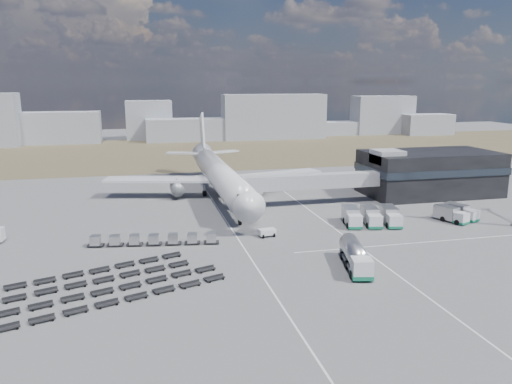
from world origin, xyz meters
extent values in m
plane|color=#565659|center=(0.00, 0.00, 0.00)|extent=(420.00, 420.00, 0.00)
cube|color=brown|center=(0.00, 110.00, 0.01)|extent=(420.00, 90.00, 0.01)
cube|color=silver|center=(-2.00, 5.00, 0.01)|extent=(0.25, 110.00, 0.01)
cube|color=silver|center=(16.00, 5.00, 0.01)|extent=(0.25, 110.00, 0.01)
cube|color=silver|center=(25.00, -8.00, 0.01)|extent=(40.00, 0.25, 0.01)
cube|color=black|center=(48.00, 24.00, 5.00)|extent=(30.00, 16.00, 10.00)
cube|color=#262D38|center=(48.00, 24.00, 6.20)|extent=(30.40, 16.40, 1.60)
cube|color=#939399|center=(36.00, 22.00, 9.50)|extent=(6.00, 6.00, 3.00)
cube|color=#939399|center=(18.10, 20.50, 5.10)|extent=(29.80, 3.00, 3.00)
cube|color=#939399|center=(4.70, 20.00, 5.10)|extent=(4.00, 3.60, 3.40)
cylinder|color=slate|center=(6.20, 20.50, 2.55)|extent=(0.70, 0.70, 5.10)
cylinder|color=black|center=(6.20, 20.50, 0.45)|extent=(1.40, 0.90, 1.40)
cylinder|color=silver|center=(0.00, 30.00, 5.30)|extent=(5.60, 48.00, 5.60)
cone|color=silver|center=(0.00, 3.50, 5.30)|extent=(5.60, 5.00, 5.60)
cone|color=silver|center=(0.00, 58.00, 6.10)|extent=(5.60, 8.00, 5.60)
cube|color=black|center=(0.00, 5.50, 6.10)|extent=(2.20, 2.00, 0.80)
cube|color=silver|center=(-13.00, 35.00, 4.10)|extent=(25.59, 11.38, 0.50)
cube|color=silver|center=(13.00, 35.00, 4.10)|extent=(25.59, 11.38, 0.50)
cylinder|color=slate|center=(-9.50, 33.00, 2.40)|extent=(3.00, 5.00, 3.00)
cylinder|color=slate|center=(9.50, 33.00, 2.40)|extent=(3.00, 5.00, 3.00)
cube|color=silver|center=(-5.50, 60.00, 6.50)|extent=(9.49, 5.63, 0.35)
cube|color=silver|center=(5.50, 60.00, 6.50)|extent=(9.49, 5.63, 0.35)
cube|color=silver|center=(0.00, 61.00, 11.80)|extent=(0.50, 9.06, 11.45)
cylinder|color=slate|center=(0.00, 9.00, 1.25)|extent=(0.50, 0.50, 2.50)
cylinder|color=slate|center=(-3.20, 34.00, 1.25)|extent=(0.60, 0.60, 2.50)
cylinder|color=slate|center=(3.20, 34.00, 1.25)|extent=(0.60, 0.60, 2.50)
cylinder|color=black|center=(0.00, 9.00, 0.50)|extent=(0.50, 1.20, 1.20)
cube|color=#90939D|center=(-54.21, 148.75, 6.64)|extent=(42.63, 12.00, 13.27)
cube|color=#90939D|center=(-12.16, 156.60, 8.70)|extent=(20.37, 12.00, 17.41)
cube|color=#90939D|center=(9.35, 145.25, 4.90)|extent=(46.83, 12.00, 9.81)
cube|color=#90939D|center=(43.43, 144.43, 10.10)|extent=(46.94, 12.00, 20.21)
cube|color=#90939D|center=(73.88, 154.41, 3.18)|extent=(40.56, 12.00, 6.37)
cube|color=#90939D|center=(102.64, 153.66, 9.43)|extent=(29.95, 12.00, 18.86)
cube|color=#90939D|center=(122.39, 145.23, 5.02)|extent=(24.45, 12.00, 10.05)
cube|color=silver|center=(10.52, -20.16, 1.61)|extent=(3.20, 3.20, 2.56)
cube|color=#136D4D|center=(10.52, -20.16, 0.61)|extent=(3.33, 3.33, 0.56)
cylinder|color=#B1B1B6|center=(11.74, -14.86, 2.11)|extent=(4.58, 8.74, 2.78)
cube|color=slate|center=(11.74, -14.86, 0.83)|extent=(4.47, 8.72, 0.39)
cylinder|color=black|center=(11.37, -16.48, 0.56)|extent=(3.09, 1.84, 1.22)
cube|color=silver|center=(3.04, 0.95, 0.67)|extent=(3.07, 2.03, 1.33)
cube|color=silver|center=(3.37, 37.72, 1.76)|extent=(2.81, 6.67, 3.08)
cube|color=#136D4D|center=(3.37, 37.72, 0.50)|extent=(2.92, 6.78, 0.50)
cube|color=silver|center=(19.41, 1.76, 1.36)|extent=(2.84, 2.76, 2.31)
cube|color=#136D4D|center=(19.41, 1.76, 0.47)|extent=(2.96, 2.88, 0.47)
cube|color=#B1B1B6|center=(20.17, 5.35, 1.78)|extent=(3.46, 5.24, 2.73)
cube|color=silver|center=(22.90, 1.02, 1.36)|extent=(2.84, 2.76, 2.31)
cube|color=#136D4D|center=(22.90, 1.02, 0.47)|extent=(2.96, 2.88, 0.47)
cube|color=#B1B1B6|center=(23.66, 4.61, 1.78)|extent=(3.46, 5.24, 2.73)
cube|color=silver|center=(26.39, 0.28, 1.36)|extent=(2.84, 2.76, 2.31)
cube|color=#136D4D|center=(26.39, 0.28, 0.47)|extent=(2.96, 2.88, 0.47)
cube|color=#B1B1B6|center=(27.15, 3.88, 1.78)|extent=(3.46, 5.24, 2.73)
cube|color=silver|center=(39.72, -0.15, 1.21)|extent=(2.73, 2.67, 2.05)
cube|color=#136D4D|center=(39.72, -0.15, 0.42)|extent=(2.85, 2.79, 0.42)
cube|color=#B1B1B6|center=(38.56, 2.89, 1.58)|extent=(3.61, 4.79, 2.42)
cube|color=silver|center=(42.67, 0.98, 1.21)|extent=(2.73, 2.67, 2.05)
cube|color=#136D4D|center=(42.67, 0.98, 0.42)|extent=(2.85, 2.79, 0.42)
cube|color=#B1B1B6|center=(41.51, 4.02, 1.58)|extent=(3.61, 4.79, 2.42)
cube|color=black|center=(-24.86, 2.06, 0.29)|extent=(2.69, 1.89, 0.17)
cube|color=#B1B1B6|center=(-24.86, 2.06, 1.10)|extent=(1.74, 1.74, 1.43)
cube|color=black|center=(-21.84, 1.60, 0.29)|extent=(2.69, 1.89, 0.17)
cube|color=#B1B1B6|center=(-21.84, 1.60, 1.10)|extent=(1.74, 1.74, 1.43)
cube|color=black|center=(-18.81, 1.15, 0.29)|extent=(2.69, 1.89, 0.17)
cube|color=#B1B1B6|center=(-18.81, 1.15, 1.10)|extent=(1.74, 1.74, 1.43)
cube|color=black|center=(-15.78, 0.69, 0.29)|extent=(2.69, 1.89, 0.17)
cube|color=#B1B1B6|center=(-15.78, 0.69, 1.10)|extent=(1.74, 1.74, 1.43)
cube|color=black|center=(-12.76, 0.23, 0.29)|extent=(2.69, 1.89, 0.17)
cube|color=#B1B1B6|center=(-12.76, 0.23, 1.10)|extent=(1.74, 1.74, 1.43)
cube|color=black|center=(-9.73, -0.23, 0.29)|extent=(2.69, 1.89, 0.17)
cube|color=#B1B1B6|center=(-9.73, -0.23, 1.10)|extent=(1.74, 1.74, 1.43)
cube|color=black|center=(-6.71, -0.69, 0.29)|extent=(2.69, 1.89, 0.17)
cube|color=#B1B1B6|center=(-6.71, -0.69, 1.10)|extent=(1.74, 1.74, 1.43)
cube|color=black|center=(-20.31, -19.93, 0.32)|extent=(27.36, 10.73, 0.64)
cube|color=black|center=(-21.55, -16.40, 0.32)|extent=(27.36, 10.73, 0.64)
cube|color=black|center=(-22.79, -12.87, 0.32)|extent=(23.99, 9.54, 0.64)
cube|color=black|center=(-24.03, -9.33, 0.32)|extent=(23.99, 9.54, 0.64)
camera|label=1|loc=(-17.44, -77.43, 25.69)|focal=35.00mm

